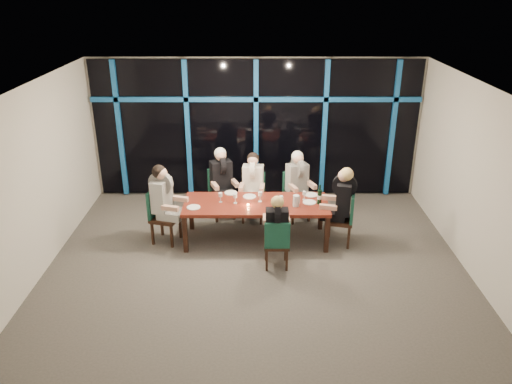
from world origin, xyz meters
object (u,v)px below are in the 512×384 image
(diner_far_mid, at_px, (253,177))
(diner_end_left, at_px, (163,193))
(diner_far_right, at_px, (298,176))
(chair_end_right, at_px, (345,216))
(chair_far_left, at_px, (221,190))
(chair_far_right, at_px, (295,193))
(chair_far_mid, at_px, (253,194))
(diner_far_left, at_px, (222,173))
(water_pitcher, at_px, (296,201))
(dining_table, at_px, (256,206))
(diner_end_right, at_px, (342,195))
(wine_bottle, at_px, (319,197))
(diner_near_mid, at_px, (277,220))
(chair_end_left, at_px, (161,213))
(chair_near_mid, at_px, (277,242))

(diner_far_mid, height_order, diner_end_left, diner_end_left)
(diner_far_mid, bearing_deg, diner_far_right, 8.48)
(chair_end_right, relative_size, diner_end_left, 1.01)
(chair_far_left, relative_size, chair_far_right, 1.02)
(chair_far_mid, bearing_deg, diner_far_left, -179.71)
(diner_far_right, bearing_deg, water_pitcher, -118.42)
(dining_table, xyz_separation_m, chair_end_right, (1.60, -0.13, -0.12))
(diner_end_left, bearing_deg, chair_far_left, -24.47)
(dining_table, bearing_deg, diner_end_right, -4.20)
(diner_far_left, height_order, diner_end_right, diner_end_right)
(chair_far_right, height_order, diner_end_left, diner_end_left)
(dining_table, height_order, wine_bottle, wine_bottle)
(dining_table, height_order, diner_end_right, diner_end_right)
(chair_far_left, height_order, diner_near_mid, diner_near_mid)
(diner_end_left, height_order, wine_bottle, diner_end_left)
(diner_far_left, relative_size, wine_bottle, 2.67)
(chair_far_left, height_order, chair_far_mid, chair_far_left)
(chair_far_left, relative_size, diner_end_left, 1.00)
(chair_end_left, xyz_separation_m, chair_near_mid, (2.07, -0.95, -0.07))
(diner_end_left, bearing_deg, diner_end_right, -75.09)
(wine_bottle, height_order, water_pitcher, wine_bottle)
(chair_near_mid, height_order, diner_end_left, diner_end_left)
(wine_bottle, bearing_deg, chair_far_left, 149.59)
(dining_table, height_order, diner_far_mid, diner_far_mid)
(chair_near_mid, xyz_separation_m, diner_far_right, (0.48, 1.85, 0.43))
(water_pitcher, bearing_deg, chair_far_mid, 116.55)
(dining_table, bearing_deg, diner_far_left, 124.98)
(chair_far_left, distance_m, diner_far_mid, 0.77)
(wine_bottle, bearing_deg, diner_end_right, -11.51)
(chair_far_right, distance_m, chair_end_left, 2.69)
(chair_near_mid, distance_m, diner_far_left, 2.24)
(diner_end_right, xyz_separation_m, diner_near_mid, (-1.17, -0.79, -0.10))
(chair_end_left, distance_m, diner_far_right, 2.72)
(chair_far_right, relative_size, water_pitcher, 4.71)
(chair_far_right, bearing_deg, diner_end_left, -179.88)
(diner_far_mid, relative_size, water_pitcher, 4.52)
(diner_end_left, xyz_separation_m, diner_end_right, (3.16, -0.06, -0.01))
(diner_far_right, xyz_separation_m, water_pitcher, (-0.11, -1.00, -0.07))
(chair_end_right, height_order, diner_far_mid, diner_far_mid)
(chair_end_right, bearing_deg, diner_end_left, -78.72)
(chair_end_right, distance_m, diner_near_mid, 1.50)
(water_pitcher, bearing_deg, diner_end_left, 168.37)
(chair_end_right, relative_size, wine_bottle, 2.76)
(chair_near_mid, xyz_separation_m, diner_end_right, (1.17, 0.87, 0.46))
(diner_far_right, xyz_separation_m, diner_end_right, (0.70, -0.98, 0.03))
(diner_far_right, height_order, water_pitcher, diner_far_right)
(chair_end_right, distance_m, wine_bottle, 0.58)
(diner_far_left, relative_size, diner_far_right, 1.02)
(chair_far_right, relative_size, chair_near_mid, 1.09)
(diner_far_mid, bearing_deg, water_pitcher, -45.53)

